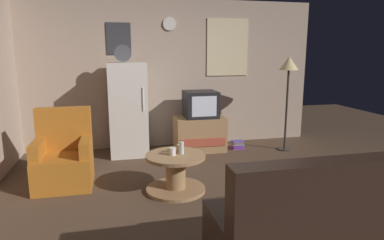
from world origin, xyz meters
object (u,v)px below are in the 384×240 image
Objects in this scene: mug_ceramic_tan at (180,148)px; couch at (320,223)px; crt_tv at (200,104)px; fridge at (128,109)px; standing_lamp at (289,71)px; mug_ceramic_white at (172,151)px; armchair at (64,159)px; book_stack at (237,145)px; coffee_table at (176,173)px; wine_glass at (182,148)px; tv_stand at (199,134)px.

mug_ceramic_tan is 0.05× the size of couch.
crt_tv reaches higher than couch.
fridge is 1.11× the size of standing_lamp.
mug_ceramic_white is 1.00× the size of mug_ceramic_tan.
fridge is 19.67× the size of mug_ceramic_tan.
mug_ceramic_tan is (0.11, 0.11, 0.00)m from mug_ceramic_white.
crt_tv is at bearing 64.95° from mug_ceramic_white.
book_stack is at bearing 20.47° from armchair.
standing_lamp is 7.44× the size of book_stack.
book_stack is at bearing 48.32° from coffee_table.
fridge is at bearing 176.17° from book_stack.
standing_lamp is at bearing -15.46° from book_stack.
couch is (0.16, -3.23, -0.49)m from crt_tv.
wine_glass is at bearing -20.32° from armchair.
couch is at bearing -63.63° from wine_glass.
standing_lamp is at bearing -11.22° from tv_stand.
mug_ceramic_white is 0.05× the size of couch.
armchair reaches higher than mug_ceramic_white.
armchair is (-2.04, -1.08, 0.05)m from tv_stand.
wine_glass reaches higher than mug_ceramic_white.
armchair is at bearing 157.28° from mug_ceramic_white.
wine_glass is 0.16× the size of armchair.
mug_ceramic_tan is at bearing 45.99° from mug_ceramic_white.
standing_lamp is 17.67× the size of mug_ceramic_tan.
wine_glass is 2.06m from book_stack.
coffee_table is 0.31m from wine_glass.
tv_stand is 3.93× the size of book_stack.
armchair is at bearing 159.68° from wine_glass.
crt_tv is 0.75× the size of coffee_table.
mug_ceramic_white is at bearing -114.64° from tv_stand.
wine_glass is at bearing -111.83° from crt_tv.
armchair reaches higher than mug_ceramic_tan.
wine_glass is at bearing -147.60° from standing_lamp.
wine_glass is 1.67× the size of mug_ceramic_white.
tv_stand is at bearing 67.18° from mug_ceramic_tan.
couch reaches higher than mug_ceramic_white.
armchair is (-0.86, -1.14, -0.42)m from fridge.
book_stack is at bearing -3.83° from fridge.
mug_ceramic_tan is at bearing 94.50° from wine_glass.
tv_stand is 3.23m from couch.
tv_stand reaches higher than mug_ceramic_tan.
crt_tv is at bearing 65.90° from coffee_table.
crt_tv reaches higher than mug_ceramic_white.
crt_tv is 0.98m from book_stack.
mug_ceramic_white is at bearing -161.20° from coffee_table.
crt_tv is (1.20, -0.05, 0.05)m from fridge.
couch is (2.22, -2.15, -0.03)m from armchair.
armchair is (-1.41, 0.52, -0.20)m from wine_glass.
coffee_table is (-2.16, -1.33, -1.13)m from standing_lamp.
coffee_table is at bearing -131.68° from book_stack.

